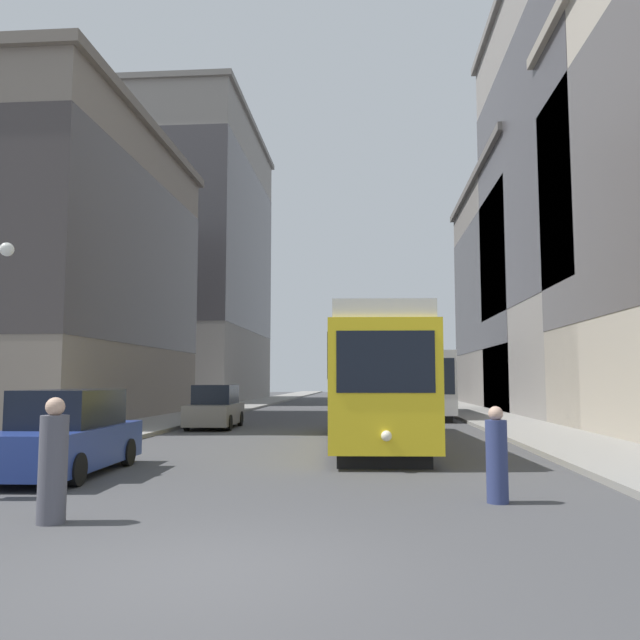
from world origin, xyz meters
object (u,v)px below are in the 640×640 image
parked_car_left_near (215,408)px  pedestrian_crossing_far (53,464)px  streetcar (371,378)px  transit_bus (421,381)px  parked_car_left_mid (68,435)px  pedestrian_crossing_near (497,458)px

parked_car_left_near → pedestrian_crossing_far: bearing=-85.6°
parked_car_left_near → pedestrian_crossing_far: (1.99, -17.80, -0.01)m
streetcar → pedestrian_crossing_far: size_ratio=7.16×
transit_bus → parked_car_left_mid: (-9.42, -22.51, -1.10)m
parked_car_left_near → pedestrian_crossing_far: parked_car_left_near is taller
transit_bus → parked_car_left_mid: transit_bus is taller
pedestrian_crossing_near → pedestrian_crossing_far: (-6.65, -2.01, 0.09)m
streetcar → transit_bus: streetcar is taller
streetcar → pedestrian_crossing_far: streetcar is taller
streetcar → parked_car_left_near: (-6.59, 6.17, -1.26)m
transit_bus → pedestrian_crossing_near: (-0.78, -25.02, -1.20)m
pedestrian_crossing_near → pedestrian_crossing_far: bearing=-2.2°
pedestrian_crossing_near → pedestrian_crossing_far: 6.95m
streetcar → parked_car_left_near: size_ratio=2.91×
pedestrian_crossing_near → parked_car_left_near: bearing=-80.3°
parked_car_left_near → pedestrian_crossing_near: size_ratio=2.76×
transit_bus → pedestrian_crossing_far: 28.05m
pedestrian_crossing_far → pedestrian_crossing_near: bearing=36.2°
transit_bus → parked_car_left_mid: 24.43m
parked_car_left_near → pedestrian_crossing_near: bearing=-63.3°
streetcar → pedestrian_crossing_far: 12.58m
transit_bus → pedestrian_crossing_far: transit_bus is taller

